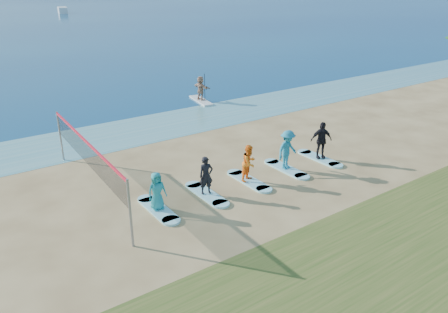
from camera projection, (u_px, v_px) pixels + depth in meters
ground at (262, 192)px, 18.42m from camera, size 600.00×600.00×0.00m
shallow_water at (150, 128)px, 26.36m from camera, size 600.00×600.00×0.00m
volleyball_net at (86, 153)px, 17.50m from camera, size 0.43×9.08×2.50m
paddleboard at (201, 100)px, 32.04m from camera, size 1.21×3.08×0.12m
paddleboarder at (201, 88)px, 31.69m from camera, size 0.76×1.66×1.73m
boat_offshore_b at (63, 13)px, 112.74m from camera, size 3.27×6.39×1.50m
surfboard_0 at (158, 209)px, 16.98m from camera, size 0.70×2.20×0.09m
student_0 at (157, 191)px, 16.67m from camera, size 0.75×0.50×1.52m
surfboard_1 at (206, 194)px, 18.18m from camera, size 0.70×2.20×0.09m
student_1 at (206, 176)px, 17.85m from camera, size 0.66×0.52×1.62m
surfboard_2 at (249, 181)px, 19.38m from camera, size 0.70×2.20×0.09m
student_2 at (249, 163)px, 19.05m from camera, size 0.96×0.86×1.65m
surfboard_3 at (286, 169)px, 20.58m from camera, size 0.70×2.20×0.09m
student_3 at (287, 150)px, 20.20m from camera, size 1.31×0.89×1.87m
surfboard_4 at (320, 158)px, 21.78m from camera, size 0.70×2.20×0.09m
student_4 at (321, 140)px, 21.41m from camera, size 1.18×0.86×1.86m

